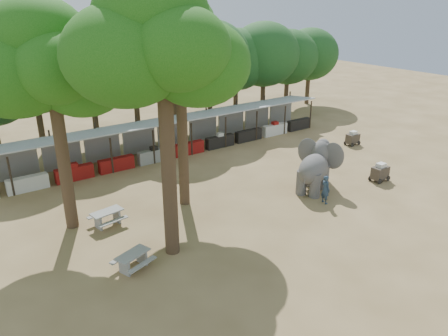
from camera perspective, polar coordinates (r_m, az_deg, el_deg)
ground at (r=22.22m, az=9.69°, el=-8.15°), size 100.00×100.00×0.00m
vendor_stalls at (r=32.12m, az=-7.69°, el=3.76°), size 28.00×2.99×2.80m
yard_tree_left at (r=21.31m, az=-22.35°, el=12.73°), size 7.10×6.90×11.02m
yard_tree_center at (r=17.53m, az=-8.76°, el=15.79°), size 7.10×6.90×12.04m
yard_tree_back at (r=22.51m, az=-6.43°, el=15.43°), size 7.10×6.90×11.36m
backdrop_trees at (r=35.69m, az=-12.03°, el=12.43°), size 46.46×5.95×8.33m
elephant at (r=26.58m, az=11.96°, el=0.24°), size 3.87×3.04×2.89m
handler at (r=25.04m, az=13.12°, el=-2.74°), size 0.47×0.64×1.66m
picnic_table_near at (r=19.33m, az=-11.80°, el=-11.53°), size 1.87×1.77×0.75m
picnic_table_far at (r=22.98m, az=-15.00°, el=-6.09°), size 1.79×1.65×0.79m
cart_front at (r=29.13m, az=19.72°, el=-0.51°), size 1.21×0.81×1.17m
cart_back at (r=35.61m, az=16.46°, el=3.77°), size 1.14×0.74×1.11m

